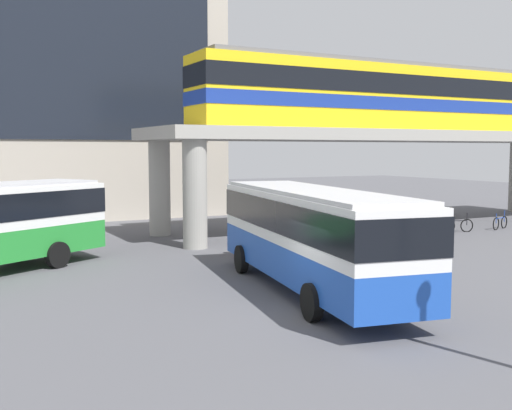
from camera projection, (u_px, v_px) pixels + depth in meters
The scene contains 10 objects.
ground_plane at pixel (179, 259), 25.13m from camera, with size 120.00×120.00×0.00m, color #515156.
elevated_platform at pixel (394, 145), 35.75m from camera, with size 29.33×6.41×5.51m.
train at pixel (400, 97), 35.66m from camera, with size 25.66×2.96×3.84m.
bus_main at pixel (311, 229), 19.12m from camera, with size 4.49×11.32×3.22m.
bicycle_brown at pixel (443, 236), 29.11m from camera, with size 1.66×0.78×1.04m.
bicycle_silver at pixel (415, 241), 27.57m from camera, with size 1.79×0.21×1.04m.
bicycle_red at pixel (324, 235), 29.39m from camera, with size 1.66×0.79×1.04m.
bicycle_black at pixel (458, 225), 33.18m from camera, with size 1.72×0.62×1.04m.
bicycle_blue at pixel (500, 223), 34.45m from camera, with size 1.73×0.58×1.04m.
pedestrian_walking_across at pixel (243, 238), 25.77m from camera, with size 0.47×0.41×1.57m.
Camera 1 is at (-8.83, -13.42, 4.45)m, focal length 43.22 mm.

